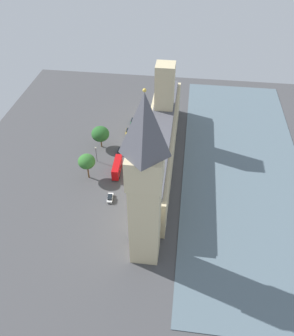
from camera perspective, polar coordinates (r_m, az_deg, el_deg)
The scene contains 13 objects.
ground_plane at distance 136.40m, azimuth 1.25°, elevation 1.35°, with size 145.78×145.78×0.00m, color #424244.
river_thames at distance 137.87m, azimuth 15.37°, elevation 0.19°, with size 44.68×131.20×0.25m, color slate.
parliament_building at distance 132.03m, azimuth 2.24°, elevation 4.72°, with size 11.07×75.78×33.75m.
clock_tower at distance 85.13m, azimuth -0.35°, elevation -2.77°, with size 9.01×9.01×54.10m.
car_dark_green_far_end at distance 157.38m, azimuth -2.32°, elevation 7.74°, with size 1.94×4.62×1.74m.
car_yellow_cab_leading at distance 150.68m, azimuth -3.11°, elevation 6.04°, with size 2.28×4.81×1.74m.
car_black_near_tower at distance 139.90m, azimuth -4.46°, elevation 2.84°, with size 1.88×4.13×1.74m.
double_decker_bus_corner at distance 129.43m, azimuth -4.95°, elevation 0.14°, with size 2.95×10.58×4.75m.
car_white_opposite_hall at distance 120.47m, azimuth -6.10°, elevation -4.89°, with size 2.24×4.51×1.74m.
pedestrian_by_river_gate at distance 134.18m, azimuth -0.80°, elevation 0.99°, with size 0.66×0.71×1.69m.
plane_tree_kerbside at distance 140.69m, azimuth -7.70°, elevation 5.59°, with size 7.15×7.15×9.41m.
plane_tree_trailing at distance 125.57m, azimuth -9.91°, elevation 1.05°, with size 6.23×6.23×10.27m.
street_lamp_under_trees at distance 134.09m, azimuth -8.40°, elevation 2.67°, with size 0.56×0.56×6.97m.
Camera 1 is at (-10.66, 104.80, 86.64)m, focal length 37.00 mm.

